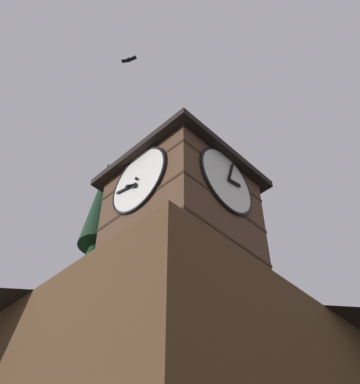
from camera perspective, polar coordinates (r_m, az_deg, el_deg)
The scene contains 3 objects.
clock_tower at distance 15.80m, azimuth 0.24°, elevation -3.83°, with size 4.54×4.54×8.49m.
flying_bird_high at distance 22.36m, azimuth -6.03°, elevation 15.21°, with size 0.45×0.70×0.13m.
flying_bird_low at distance 25.60m, azimuth 1.55°, elevation 3.19°, with size 0.70×0.40×0.14m.
Camera 1 is at (10.02, 5.94, 1.22)m, focal length 45.34 mm.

